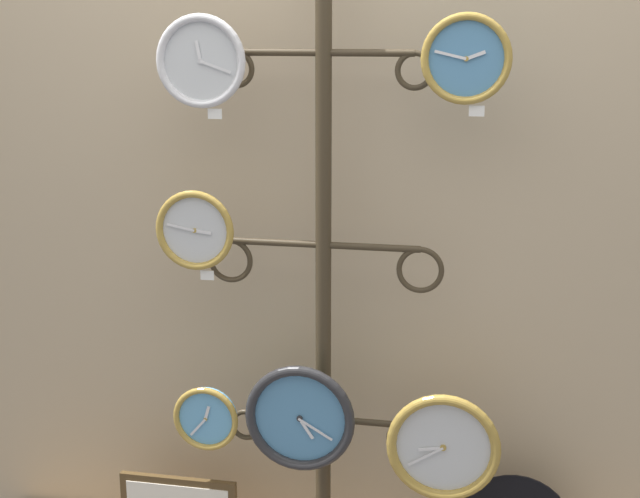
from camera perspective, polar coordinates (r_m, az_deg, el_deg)
shop_wall at (r=2.66m, az=0.89°, el=8.13°), size 4.40×0.04×2.80m
display_stand at (r=2.64m, az=0.21°, el=-6.08°), size 0.69×0.34×1.90m
clock_top_left at (r=2.49m, az=-7.60°, el=11.83°), size 0.25×0.04×0.25m
clock_top_right at (r=2.36m, az=9.35°, el=11.93°), size 0.23×0.04×0.23m
clock_middle_left at (r=2.56m, az=-7.98°, el=1.21°), size 0.23×0.04×0.23m
clock_bottom_left at (r=2.72m, az=-7.29°, el=-10.68°), size 0.20×0.04×0.20m
clock_bottom_center at (r=2.62m, az=-1.28°, el=-10.75°), size 0.32×0.04×0.32m
clock_bottom_right at (r=2.62m, az=7.89°, el=-12.44°), size 0.33×0.04×0.33m
price_tag_upper at (r=2.48m, az=-6.75°, el=8.59°), size 0.04×0.00×0.03m
price_tag_mid at (r=2.36m, az=10.00°, el=8.69°), size 0.04×0.00×0.03m
price_tag_lower at (r=2.58m, az=-7.23°, el=-1.68°), size 0.04×0.00×0.03m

